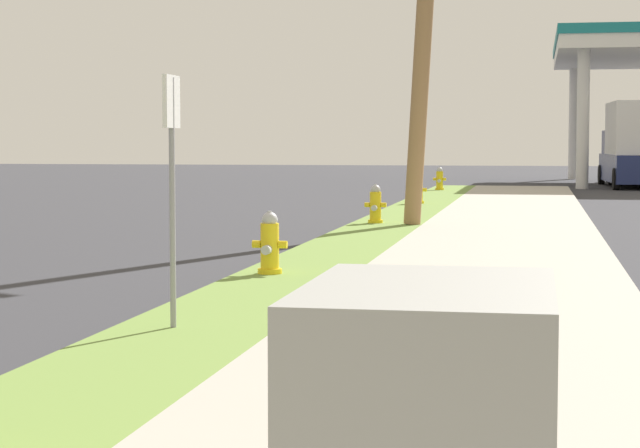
{
  "coord_description": "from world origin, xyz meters",
  "views": [
    {
      "loc": [
        3.53,
        -1.66,
        1.69
      ],
      "look_at": [
        0.95,
        12.12,
        0.69
      ],
      "focal_mm": 65.22,
      "sensor_mm": 36.0,
      "label": 1
    }
  ],
  "objects_px": {
    "car_silver_by_near_pump": "(632,166)",
    "truck_navy_at_forecourt": "(636,147)",
    "fire_hydrant_second": "(270,246)",
    "fire_hydrant_fourth": "(418,191)",
    "fire_hydrant_fifth": "(440,180)",
    "fire_hydrant_third": "(375,206)",
    "street_sign_post": "(172,148)"
  },
  "relations": [
    {
      "from": "street_sign_post",
      "to": "fire_hydrant_third",
      "type": "bearing_deg",
      "value": 90.2
    },
    {
      "from": "street_sign_post",
      "to": "car_silver_by_near_pump",
      "type": "height_order",
      "value": "street_sign_post"
    },
    {
      "from": "fire_hydrant_fifth",
      "to": "street_sign_post",
      "type": "height_order",
      "value": "street_sign_post"
    },
    {
      "from": "fire_hydrant_second",
      "to": "fire_hydrant_third",
      "type": "xyz_separation_m",
      "value": [
        0.06,
        8.74,
        0.0
      ]
    },
    {
      "from": "fire_hydrant_third",
      "to": "car_silver_by_near_pump",
      "type": "xyz_separation_m",
      "value": [
        6.78,
        25.66,
        0.28
      ]
    },
    {
      "from": "fire_hydrant_second",
      "to": "fire_hydrant_fifth",
      "type": "relative_size",
      "value": 1.0
    },
    {
      "from": "car_silver_by_near_pump",
      "to": "truck_navy_at_forecourt",
      "type": "distance_m",
      "value": 3.75
    },
    {
      "from": "street_sign_post",
      "to": "fire_hydrant_fourth",
      "type": "bearing_deg",
      "value": 89.82
    },
    {
      "from": "fire_hydrant_fourth",
      "to": "fire_hydrant_second",
      "type": "bearing_deg",
      "value": -90.6
    },
    {
      "from": "fire_hydrant_second",
      "to": "fire_hydrant_fourth",
      "type": "height_order",
      "value": "same"
    },
    {
      "from": "car_silver_by_near_pump",
      "to": "truck_navy_at_forecourt",
      "type": "bearing_deg",
      "value": -92.83
    },
    {
      "from": "fire_hydrant_second",
      "to": "truck_navy_at_forecourt",
      "type": "relative_size",
      "value": 0.11
    },
    {
      "from": "fire_hydrant_fifth",
      "to": "fire_hydrant_fourth",
      "type": "bearing_deg",
      "value": -88.92
    },
    {
      "from": "fire_hydrant_fourth",
      "to": "fire_hydrant_fifth",
      "type": "height_order",
      "value": "same"
    },
    {
      "from": "fire_hydrant_fifth",
      "to": "truck_navy_at_forecourt",
      "type": "relative_size",
      "value": 0.11
    },
    {
      "from": "fire_hydrant_fourth",
      "to": "truck_navy_at_forecourt",
      "type": "distance_m",
      "value": 16.22
    },
    {
      "from": "fire_hydrant_third",
      "to": "truck_navy_at_forecourt",
      "type": "xyz_separation_m",
      "value": [
        6.6,
        21.99,
        1.04
      ]
    },
    {
      "from": "truck_navy_at_forecourt",
      "to": "fire_hydrant_second",
      "type": "bearing_deg",
      "value": -102.23
    },
    {
      "from": "fire_hydrant_third",
      "to": "fire_hydrant_fourth",
      "type": "distance_m",
      "value": 7.16
    },
    {
      "from": "fire_hydrant_second",
      "to": "truck_navy_at_forecourt",
      "type": "distance_m",
      "value": 31.47
    },
    {
      "from": "fire_hydrant_third",
      "to": "fire_hydrant_second",
      "type": "bearing_deg",
      "value": -90.38
    },
    {
      "from": "fire_hydrant_second",
      "to": "fire_hydrant_third",
      "type": "bearing_deg",
      "value": 89.62
    },
    {
      "from": "fire_hydrant_second",
      "to": "car_silver_by_near_pump",
      "type": "distance_m",
      "value": 35.08
    },
    {
      "from": "truck_navy_at_forecourt",
      "to": "fire_hydrant_fourth",
      "type": "bearing_deg",
      "value": -113.64
    },
    {
      "from": "fire_hydrant_fourth",
      "to": "fire_hydrant_fifth",
      "type": "bearing_deg",
      "value": 91.08
    },
    {
      "from": "fire_hydrant_second",
      "to": "truck_navy_at_forecourt",
      "type": "xyz_separation_m",
      "value": [
        6.66,
        30.74,
        1.04
      ]
    },
    {
      "from": "fire_hydrant_second",
      "to": "fire_hydrant_fifth",
      "type": "xyz_separation_m",
      "value": [
        0.01,
        24.27,
        0.0
      ]
    },
    {
      "from": "fire_hydrant_fifth",
      "to": "truck_navy_at_forecourt",
      "type": "xyz_separation_m",
      "value": [
        6.65,
        6.47,
        1.04
      ]
    },
    {
      "from": "fire_hydrant_second",
      "to": "fire_hydrant_fourth",
      "type": "xyz_separation_m",
      "value": [
        0.17,
        15.9,
        0.0
      ]
    },
    {
      "from": "fire_hydrant_fifth",
      "to": "car_silver_by_near_pump",
      "type": "xyz_separation_m",
      "value": [
        6.83,
        10.14,
        0.28
      ]
    },
    {
      "from": "car_silver_by_near_pump",
      "to": "fire_hydrant_fourth",
      "type": "bearing_deg",
      "value": -109.84
    },
    {
      "from": "fire_hydrant_second",
      "to": "car_silver_by_near_pump",
      "type": "height_order",
      "value": "car_silver_by_near_pump"
    }
  ]
}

